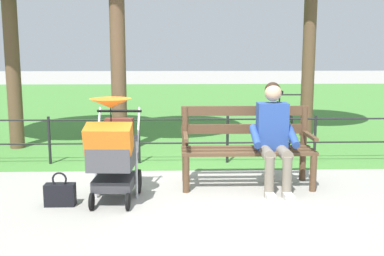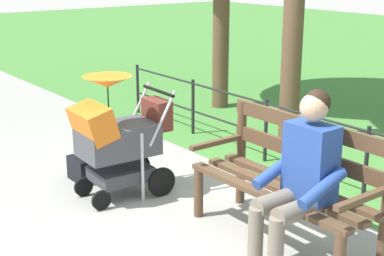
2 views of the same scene
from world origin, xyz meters
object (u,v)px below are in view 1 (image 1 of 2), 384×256
park_bench (247,143)px  stroller (113,149)px  person_on_bench (274,134)px  handbag (60,194)px  bicycle (282,120)px

park_bench → stroller: stroller is taller
person_on_bench → handbag: (2.40, 0.53, -0.55)m
stroller → bicycle: 4.39m
person_on_bench → handbag: 2.52m
person_on_bench → bicycle: (-0.80, -3.10, -0.31)m
park_bench → handbag: 2.28m
handbag → bicycle: size_ratio=0.22×
stroller → bicycle: (-2.63, -3.51, -0.23)m
person_on_bench → bicycle: person_on_bench is taller
person_on_bench → stroller: (1.83, 0.41, -0.08)m
handbag → bicycle: 4.84m
person_on_bench → stroller: bearing=12.7°
person_on_bench → bicycle: bearing=-104.5°
handbag → bicycle: bearing=-131.4°
park_bench → handbag: park_bench is taller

